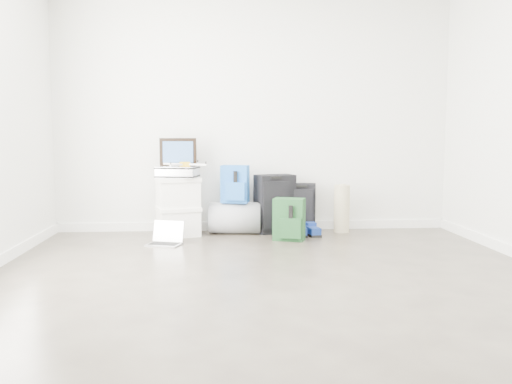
{
  "coord_description": "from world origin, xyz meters",
  "views": [
    {
      "loc": [
        -0.4,
        -3.71,
        1.1
      ],
      "look_at": [
        -0.02,
        1.9,
        0.5
      ],
      "focal_mm": 38.0,
      "sensor_mm": 36.0,
      "label": 1
    }
  ],
  "objects": [
    {
      "name": "ground",
      "position": [
        0.0,
        0.0,
        0.0
      ],
      "size": [
        5.0,
        5.0,
        0.0
      ],
      "primitive_type": "plane",
      "color": "#332C25",
      "rests_on": "ground"
    },
    {
      "name": "room_envelope",
      "position": [
        0.0,
        0.02,
        1.72
      ],
      "size": [
        4.52,
        5.02,
        2.71
      ],
      "color": "silver",
      "rests_on": "ground"
    },
    {
      "name": "carry_on",
      "position": [
        0.52,
        2.36,
        0.28
      ],
      "size": [
        0.38,
        0.28,
        0.55
      ],
      "rotation": [
        0.0,
        0.0,
        -0.18
      ],
      "color": "black",
      "rests_on": "ground"
    },
    {
      "name": "painting",
      "position": [
        -0.85,
        2.27,
        0.91
      ],
      "size": [
        0.41,
        0.08,
        0.3
      ],
      "rotation": [
        0.0,
        0.0,
        -0.13
      ],
      "color": "black",
      "rests_on": "briefcase"
    },
    {
      "name": "green_backpack",
      "position": [
        0.33,
        1.83,
        0.21
      ],
      "size": [
        0.36,
        0.31,
        0.44
      ],
      "rotation": [
        0.0,
        0.0,
        -0.33
      ],
      "color": "#12321B",
      "rests_on": "ground"
    },
    {
      "name": "blue_backpack",
      "position": [
        -0.23,
        2.24,
        0.55
      ],
      "size": [
        0.33,
        0.27,
        0.41
      ],
      "rotation": [
        0.0,
        0.0,
        -0.24
      ],
      "color": "#1A52AC",
      "rests_on": "duffel_bag"
    },
    {
      "name": "rolled_rug",
      "position": [
        0.98,
        2.27,
        0.27
      ],
      "size": [
        0.18,
        0.18,
        0.54
      ],
      "primitive_type": "cylinder",
      "color": "tan",
      "rests_on": "ground"
    },
    {
      "name": "briefcase",
      "position": [
        -0.85,
        2.17,
        0.7
      ],
      "size": [
        0.47,
        0.39,
        0.12
      ],
      "primitive_type": "cube",
      "rotation": [
        0.0,
        0.0,
        -0.22
      ],
      "color": "#B2B2B7",
      "rests_on": "boxes_stack"
    },
    {
      "name": "large_suitcase",
      "position": [
        0.22,
        2.3,
        0.33
      ],
      "size": [
        0.48,
        0.39,
        0.65
      ],
      "rotation": [
        0.0,
        0.0,
        0.35
      ],
      "color": "black",
      "rests_on": "ground"
    },
    {
      "name": "duffel_bag",
      "position": [
        -0.23,
        2.27,
        0.18
      ],
      "size": [
        0.6,
        0.41,
        0.35
      ],
      "primitive_type": "cylinder",
      "rotation": [
        0.0,
        1.57,
        -0.11
      ],
      "color": "gray",
      "rests_on": "ground"
    },
    {
      "name": "drone",
      "position": [
        -0.77,
        2.15,
        0.78
      ],
      "size": [
        0.49,
        0.49,
        0.05
      ],
      "rotation": [
        0.0,
        0.0,
        0.27
      ],
      "color": "gold",
      "rests_on": "briefcase"
    },
    {
      "name": "boxes_stack",
      "position": [
        -0.85,
        2.17,
        0.32
      ],
      "size": [
        0.53,
        0.47,
        0.64
      ],
      "rotation": [
        0.0,
        0.0,
        0.29
      ],
      "color": "white",
      "rests_on": "ground"
    },
    {
      "name": "shoes",
      "position": [
        0.55,
        2.09,
        0.05
      ],
      "size": [
        0.27,
        0.31,
        0.1
      ],
      "rotation": [
        0.0,
        0.0,
        0.07
      ],
      "color": "black",
      "rests_on": "ground"
    },
    {
      "name": "laptop",
      "position": [
        -0.94,
        1.71,
        0.06
      ],
      "size": [
        0.38,
        0.32,
        0.23
      ],
      "rotation": [
        0.0,
        0.0,
        -0.32
      ],
      "color": "#B8B8BC",
      "rests_on": "ground"
    }
  ]
}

